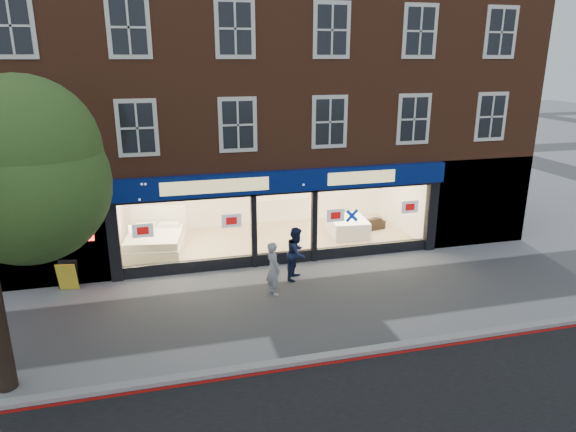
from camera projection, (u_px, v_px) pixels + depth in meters
name	position (u px, v px, depth m)	size (l,w,h in m)	color
ground	(310.00, 302.00, 14.89)	(120.00, 120.00, 0.00)	gray
kerb_line	(349.00, 360.00, 12.02)	(60.00, 0.10, 0.01)	#8C0A07
kerb_stone	(346.00, 354.00, 12.19)	(60.00, 0.25, 0.12)	gray
showroom_floor	(270.00, 241.00, 19.73)	(11.00, 4.50, 0.10)	tan
building	(258.00, 61.00, 19.32)	(19.00, 8.26, 10.30)	brown
display_bed	(155.00, 241.00, 18.48)	(2.34, 2.69, 1.37)	silver
bedside_table	(134.00, 248.00, 18.01)	(0.45, 0.45, 0.55)	brown
mattress_stack	(348.00, 227.00, 20.11)	(1.53, 1.85, 0.68)	white
sofa	(364.00, 224.00, 20.74)	(1.70, 0.66, 0.50)	black
a_board	(68.00, 276.00, 15.59)	(0.59, 0.38, 0.90)	yellow
pedestrian_grey	(273.00, 268.00, 15.18)	(0.60, 0.39, 1.64)	#93949A
pedestrian_blue	(297.00, 253.00, 16.27)	(0.83, 0.65, 1.71)	#161F3F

